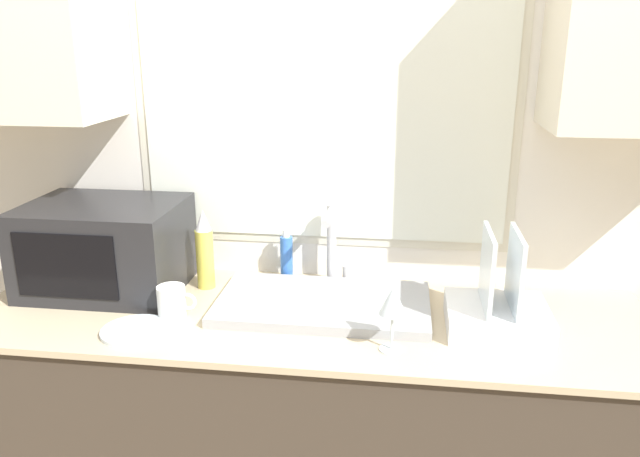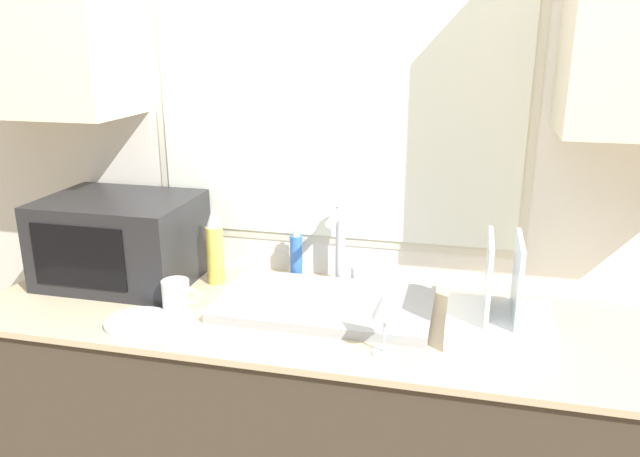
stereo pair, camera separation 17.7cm
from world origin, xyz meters
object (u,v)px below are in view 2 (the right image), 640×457
object	(u,v)px
microwave	(121,240)
dish_rack	(499,317)
faucet	(340,240)
mug_near_sink	(177,296)
spray_bottle	(215,247)
wine_glass	(385,306)
soap_bottle	(296,256)

from	to	relation	value
microwave	dish_rack	size ratio (longest dim) A/B	1.70
faucet	mug_near_sink	world-z (taller)	faucet
spray_bottle	mug_near_sink	bearing A→B (deg)	-96.21
dish_rack	wine_glass	size ratio (longest dim) A/B	1.58
spray_bottle	soap_bottle	world-z (taller)	spray_bottle
spray_bottle	mug_near_sink	world-z (taller)	spray_bottle
microwave	soap_bottle	xyz separation A→B (m)	(0.57, 0.15, -0.06)
spray_bottle	mug_near_sink	xyz separation A→B (m)	(-0.03, -0.24, -0.08)
wine_glass	dish_rack	bearing A→B (deg)	29.45
faucet	soap_bottle	size ratio (longest dim) A/B	1.52
dish_rack	spray_bottle	world-z (taller)	dish_rack
microwave	spray_bottle	world-z (taller)	microwave
microwave	spray_bottle	distance (m)	0.32
microwave	wine_glass	bearing A→B (deg)	-17.98
mug_near_sink	spray_bottle	bearing A→B (deg)	83.79
mug_near_sink	wine_glass	distance (m)	0.67
spray_bottle	soap_bottle	distance (m)	0.28
wine_glass	mug_near_sink	bearing A→B (deg)	170.23
soap_bottle	mug_near_sink	world-z (taller)	soap_bottle
microwave	wine_glass	distance (m)	0.99
soap_bottle	wine_glass	bearing A→B (deg)	-51.12
faucet	spray_bottle	distance (m)	0.42
faucet	wine_glass	distance (m)	0.48
soap_bottle	mug_near_sink	xyz separation A→B (m)	(-0.28, -0.35, -0.03)
mug_near_sink	wine_glass	bearing A→B (deg)	-9.77
dish_rack	mug_near_sink	world-z (taller)	dish_rack
dish_rack	soap_bottle	distance (m)	0.73
spray_bottle	soap_bottle	xyz separation A→B (m)	(0.25, 0.11, -0.05)
dish_rack	mug_near_sink	size ratio (longest dim) A/B	2.44
microwave	mug_near_sink	bearing A→B (deg)	-33.54
soap_bottle	wine_glass	distance (m)	0.59
microwave	wine_glass	size ratio (longest dim) A/B	2.69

